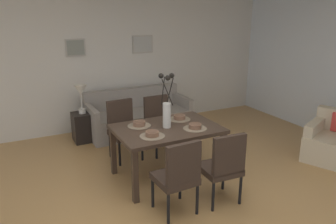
% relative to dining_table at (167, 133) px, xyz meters
% --- Properties ---
extents(ground_plane, '(9.00, 9.00, 0.00)m').
position_rel_dining_table_xyz_m(ground_plane, '(-0.24, -0.80, -0.65)').
color(ground_plane, tan).
extents(back_wall_panel, '(9.00, 0.10, 2.60)m').
position_rel_dining_table_xyz_m(back_wall_panel, '(-0.24, 2.45, 0.65)').
color(back_wall_panel, silver).
rests_on(back_wall_panel, ground).
extents(dining_table, '(1.40, 0.97, 0.74)m').
position_rel_dining_table_xyz_m(dining_table, '(0.00, 0.00, 0.00)').
color(dining_table, '#3D2D23').
rests_on(dining_table, ground).
extents(dining_chair_near_left, '(0.46, 0.46, 0.92)m').
position_rel_dining_table_xyz_m(dining_chair_near_left, '(-0.29, -0.88, -0.14)').
color(dining_chair_near_left, '#33261E').
rests_on(dining_chair_near_left, ground).
extents(dining_chair_near_right, '(0.47, 0.47, 0.92)m').
position_rel_dining_table_xyz_m(dining_chair_near_right, '(-0.32, 0.90, -0.14)').
color(dining_chair_near_right, '#33261E').
rests_on(dining_chair_near_right, ground).
extents(dining_chair_far_left, '(0.46, 0.46, 0.92)m').
position_rel_dining_table_xyz_m(dining_chair_far_left, '(0.30, -0.91, -0.14)').
color(dining_chair_far_left, '#33261E').
rests_on(dining_chair_far_left, ground).
extents(dining_chair_far_right, '(0.46, 0.46, 0.92)m').
position_rel_dining_table_xyz_m(dining_chair_far_right, '(0.30, 0.88, -0.14)').
color(dining_chair_far_right, '#33261E').
rests_on(dining_chair_far_right, ground).
extents(centerpiece_vase, '(0.21, 0.23, 0.73)m').
position_rel_dining_table_xyz_m(centerpiece_vase, '(0.00, 0.00, 0.37)').
color(centerpiece_vase, silver).
rests_on(centerpiece_vase, dining_table).
extents(placemat_near_left, '(0.32, 0.32, 0.01)m').
position_rel_dining_table_xyz_m(placemat_near_left, '(-0.32, -0.22, 0.09)').
color(placemat_near_left, '#7F705B').
rests_on(placemat_near_left, dining_table).
extents(bowl_near_left, '(0.17, 0.17, 0.07)m').
position_rel_dining_table_xyz_m(bowl_near_left, '(-0.32, -0.22, 0.13)').
color(bowl_near_left, brown).
rests_on(bowl_near_left, dining_table).
extents(placemat_near_right, '(0.32, 0.32, 0.01)m').
position_rel_dining_table_xyz_m(placemat_near_right, '(-0.32, 0.22, 0.09)').
color(placemat_near_right, '#7F705B').
rests_on(placemat_near_right, dining_table).
extents(bowl_near_right, '(0.17, 0.17, 0.07)m').
position_rel_dining_table_xyz_m(bowl_near_right, '(-0.32, 0.22, 0.13)').
color(bowl_near_right, brown).
rests_on(bowl_near_right, dining_table).
extents(placemat_far_left, '(0.32, 0.32, 0.01)m').
position_rel_dining_table_xyz_m(placemat_far_left, '(0.31, -0.22, 0.09)').
color(placemat_far_left, '#7F705B').
rests_on(placemat_far_left, dining_table).
extents(bowl_far_left, '(0.17, 0.17, 0.07)m').
position_rel_dining_table_xyz_m(bowl_far_left, '(0.31, -0.22, 0.13)').
color(bowl_far_left, brown).
rests_on(bowl_far_left, dining_table).
extents(placemat_far_right, '(0.32, 0.32, 0.01)m').
position_rel_dining_table_xyz_m(placemat_far_right, '(0.31, 0.22, 0.09)').
color(placemat_far_right, '#7F705B').
rests_on(placemat_far_right, dining_table).
extents(bowl_far_right, '(0.17, 0.17, 0.07)m').
position_rel_dining_table_xyz_m(bowl_far_right, '(0.31, 0.22, 0.13)').
color(bowl_far_right, brown).
rests_on(bowl_far_right, dining_table).
extents(sofa, '(1.92, 0.84, 0.80)m').
position_rel_dining_table_xyz_m(sofa, '(0.33, 1.90, -0.37)').
color(sofa, gray).
rests_on(sofa, ground).
extents(side_table, '(0.36, 0.36, 0.52)m').
position_rel_dining_table_xyz_m(side_table, '(-0.73, 1.87, -0.39)').
color(side_table, black).
rests_on(side_table, ground).
extents(table_lamp, '(0.22, 0.22, 0.51)m').
position_rel_dining_table_xyz_m(table_lamp, '(-0.73, 1.87, 0.24)').
color(table_lamp, beige).
rests_on(table_lamp, side_table).
extents(armchair, '(1.05, 1.05, 0.75)m').
position_rel_dining_table_xyz_m(armchair, '(2.61, -0.69, -0.37)').
color(armchair, beige).
rests_on(armchair, ground).
extents(framed_picture_left, '(0.36, 0.03, 0.32)m').
position_rel_dining_table_xyz_m(framed_picture_left, '(-0.65, 2.38, 0.95)').
color(framed_picture_left, '#B2ADA3').
extents(framed_picture_center, '(0.42, 0.03, 0.34)m').
position_rel_dining_table_xyz_m(framed_picture_center, '(0.65, 2.38, 0.95)').
color(framed_picture_center, '#B2ADA3').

